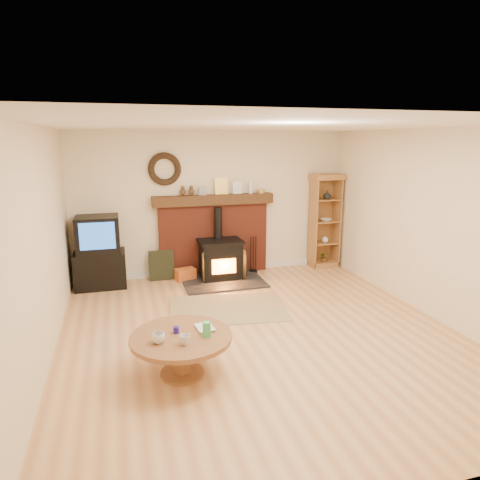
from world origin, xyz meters
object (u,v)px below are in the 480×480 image
object	(u,v)px
curio_cabinet	(324,221)
coffee_table	(181,343)
tv_unit	(99,253)
wood_stove	(221,261)

from	to	relation	value
curio_cabinet	coffee_table	xyz separation A→B (m)	(-3.29, -3.28, -0.54)
curio_cabinet	tv_unit	bearing A→B (deg)	-178.85
tv_unit	coffee_table	xyz separation A→B (m)	(0.90, -3.19, -0.21)
tv_unit	coffee_table	distance (m)	3.33
coffee_table	curio_cabinet	bearing A→B (deg)	44.90
wood_stove	coffee_table	world-z (taller)	wood_stove
tv_unit	wood_stove	bearing A→B (deg)	-5.45
tv_unit	curio_cabinet	bearing A→B (deg)	1.15
wood_stove	curio_cabinet	bearing A→B (deg)	7.46
wood_stove	coffee_table	bearing A→B (deg)	-110.99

